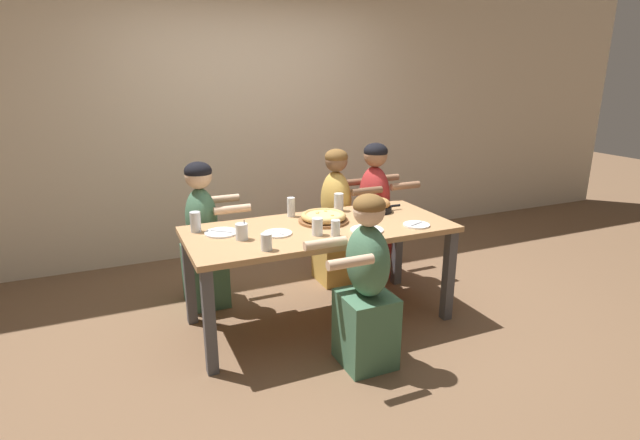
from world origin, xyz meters
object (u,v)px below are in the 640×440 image
object	(u,v)px
empty_plate_d	(221,233)
empty_plate_a	(278,233)
drinking_glass_a	(339,202)
drinking_glass_b	(291,208)
drinking_glass_e	(335,228)
skillet_bowl	(379,206)
diner_far_left	(203,240)
drinking_glass_d	(196,223)
drinking_glass_c	(266,242)
diner_far_midright	(336,222)
pizza_board_main	(324,217)
drinking_glass_f	(317,228)
empty_plate_b	(367,230)
empty_plate_c	(416,225)
diner_far_right	(374,215)
diner_near_center	(366,289)
cocktail_glass_blue	(242,232)

from	to	relation	value
empty_plate_d	empty_plate_a	bearing A→B (deg)	-25.91
drinking_glass_a	drinking_glass_b	size ratio (longest dim) A/B	0.95
drinking_glass_e	drinking_glass_a	bearing A→B (deg)	62.33
skillet_bowl	empty_plate_d	distance (m)	1.27
empty_plate_d	diner_far_left	distance (m)	0.55
empty_plate_a	drinking_glass_a	xyz separation A→B (m)	(0.64, 0.37, 0.06)
drinking_glass_b	empty_plate_d	bearing A→B (deg)	-161.42
empty_plate_d	diner_far_left	size ratio (longest dim) A/B	0.20
drinking_glass_a	drinking_glass_d	world-z (taller)	drinking_glass_d
drinking_glass_c	diner_far_midright	world-z (taller)	diner_far_midright
drinking_glass_c	pizza_board_main	bearing A→B (deg)	35.47
drinking_glass_f	drinking_glass_a	bearing A→B (deg)	50.96
pizza_board_main	skillet_bowl	world-z (taller)	skillet_bowl
diner_far_midright	empty_plate_d	bearing A→B (deg)	-65.66
empty_plate_d	diner_far_left	world-z (taller)	diner_far_left
drinking_glass_b	drinking_glass_a	bearing A→B (deg)	-0.21
empty_plate_b	drinking_glass_d	xyz separation A→B (m)	(-1.10, 0.46, 0.06)
empty_plate_c	drinking_glass_f	distance (m)	0.75
drinking_glass_d	skillet_bowl	bearing A→B (deg)	-2.81
empty_plate_d	diner_far_right	distance (m)	1.59
empty_plate_b	empty_plate_c	distance (m)	0.39
drinking_glass_c	drinking_glass_d	size ratio (longest dim) A/B	0.75
skillet_bowl	drinking_glass_f	world-z (taller)	drinking_glass_f
empty_plate_b	empty_plate_d	world-z (taller)	same
empty_plate_b	diner_near_center	size ratio (longest dim) A/B	0.21
empty_plate_c	diner_near_center	distance (m)	0.76
drinking_glass_d	diner_far_midright	size ratio (longest dim) A/B	0.12
empty_plate_a	empty_plate_b	size ratio (longest dim) A/B	0.85
empty_plate_c	diner_near_center	size ratio (longest dim) A/B	0.17
drinking_glass_b	drinking_glass_f	world-z (taller)	drinking_glass_b
drinking_glass_d	diner_far_left	size ratio (longest dim) A/B	0.12
empty_plate_d	drinking_glass_f	size ratio (longest dim) A/B	1.93
cocktail_glass_blue	diner_near_center	distance (m)	0.90
skillet_bowl	cocktail_glass_blue	bearing A→B (deg)	-169.49
diner_far_right	drinking_glass_c	bearing A→B (deg)	-54.22
drinking_glass_a	diner_far_right	world-z (taller)	diner_far_right
skillet_bowl	drinking_glass_c	world-z (taller)	skillet_bowl
diner_far_midright	diner_far_right	bearing A→B (deg)	90.00
skillet_bowl	drinking_glass_f	distance (m)	0.75
drinking_glass_b	drinking_glass_f	bearing A→B (deg)	-89.30
empty_plate_d	drinking_glass_f	xyz separation A→B (m)	(0.59, -0.29, 0.04)
cocktail_glass_blue	drinking_glass_d	bearing A→B (deg)	131.07
empty_plate_c	drinking_glass_c	distance (m)	1.15
diner_near_center	empty_plate_c	bearing A→B (deg)	-58.21
empty_plate_c	drinking_glass_d	distance (m)	1.57
drinking_glass_a	diner_near_center	xyz separation A→B (m)	(-0.27, -0.96, -0.30)
diner_far_midright	drinking_glass_d	bearing A→B (deg)	-72.61
skillet_bowl	cocktail_glass_blue	distance (m)	1.19
cocktail_glass_blue	drinking_glass_f	size ratio (longest dim) A/B	1.14
empty_plate_c	drinking_glass_e	xyz separation A→B (m)	(-0.64, 0.02, 0.05)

